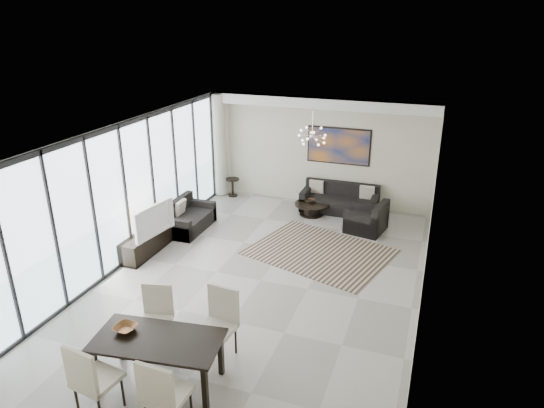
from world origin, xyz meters
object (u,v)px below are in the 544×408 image
at_px(dining_table, 158,344).
at_px(sofa_main, 340,202).
at_px(coffee_table, 311,208).
at_px(tv_console, 147,242).
at_px(television, 150,219).

bearing_deg(dining_table, sofa_main, 81.92).
relative_size(coffee_table, sofa_main, 0.45).
height_order(coffee_table, dining_table, dining_table).
distance_m(tv_console, dining_table, 4.20).
xyz_separation_m(sofa_main, dining_table, (-1.02, -7.17, 0.41)).
bearing_deg(tv_console, coffee_table, 49.19).
xyz_separation_m(tv_console, television, (0.16, -0.03, 0.58)).
height_order(coffee_table, tv_console, tv_console).
distance_m(coffee_table, dining_table, 6.69).
bearing_deg(coffee_table, dining_table, -93.36).
relative_size(tv_console, dining_table, 0.82).
relative_size(coffee_table, television, 0.76).
distance_m(sofa_main, tv_console, 5.11).
distance_m(sofa_main, television, 5.05).
height_order(coffee_table, sofa_main, sofa_main).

